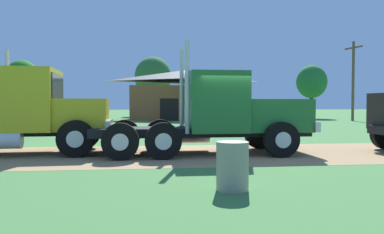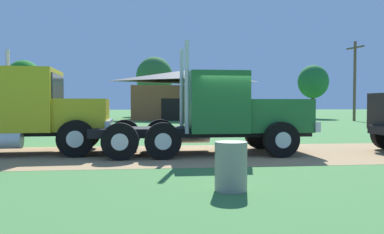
{
  "view_description": "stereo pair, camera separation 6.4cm",
  "coord_description": "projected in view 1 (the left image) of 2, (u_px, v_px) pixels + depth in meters",
  "views": [
    {
      "loc": [
        -2.79,
        -12.17,
        1.64
      ],
      "look_at": [
        -1.35,
        0.57,
        1.2
      ],
      "focal_mm": 35.19,
      "sensor_mm": 36.0,
      "label": 1
    },
    {
      "loc": [
        -2.72,
        -12.18,
        1.64
      ],
      "look_at": [
        -1.35,
        0.57,
        1.2
      ],
      "focal_mm": 35.19,
      "sensor_mm": 36.0,
      "label": 2
    }
  ],
  "objects": [
    {
      "name": "shed_building",
      "position": [
        183.0,
        96.0,
        40.35
      ],
      "size": [
        11.65,
        7.25,
        5.26
      ],
      "color": "brown",
      "rests_on": "ground_plane"
    },
    {
      "name": "dirt_track",
      "position": [
        234.0,
        154.0,
        12.45
      ],
      "size": [
        120.0,
        5.28,
        0.01
      ],
      "primitive_type": "cube",
      "color": "#9E7F55",
      "rests_on": "ground_plane"
    },
    {
      "name": "utility_pole_near",
      "position": [
        353.0,
        79.0,
        36.61
      ],
      "size": [
        0.67,
        2.17,
        7.73
      ],
      "color": "brown",
      "rests_on": "ground_plane"
    },
    {
      "name": "tree_mid",
      "position": [
        153.0,
        77.0,
        52.14
      ],
      "size": [
        5.08,
        5.08,
        8.2
      ],
      "color": "#513823",
      "rests_on": "ground_plane"
    },
    {
      "name": "ground_plane",
      "position": [
        234.0,
        154.0,
        12.45
      ],
      "size": [
        200.0,
        200.0,
        0.0
      ],
      "primitive_type": "plane",
      "color": "#40763A"
    },
    {
      "name": "truck_foreground_white",
      "position": [
        224.0,
        115.0,
        12.49
      ],
      "size": [
        7.2,
        2.65,
        3.57
      ],
      "color": "black",
      "rests_on": "ground_plane"
    },
    {
      "name": "steel_barrel",
      "position": [
        232.0,
        166.0,
        7.13
      ],
      "size": [
        0.61,
        0.61,
        0.93
      ],
      "primitive_type": "cylinder",
      "color": "gray",
      "rests_on": "ground_plane"
    },
    {
      "name": "tree_left",
      "position": [
        22.0,
        79.0,
        47.84
      ],
      "size": [
        4.39,
        4.39,
        7.24
      ],
      "color": "#513823",
      "rests_on": "ground_plane"
    },
    {
      "name": "tree_right",
      "position": [
        312.0,
        82.0,
        44.0
      ],
      "size": [
        3.52,
        3.52,
        6.21
      ],
      "color": "#513823",
      "rests_on": "ground_plane"
    }
  ]
}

